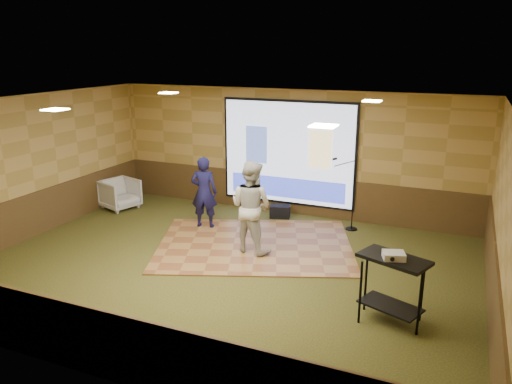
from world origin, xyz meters
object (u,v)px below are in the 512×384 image
at_px(player_left, 204,192).
at_px(projector, 394,256).
at_px(duffel_bag, 280,211).
at_px(av_table, 393,276).
at_px(dance_floor, 255,245).
at_px(projector_screen, 288,154).
at_px(banquet_chair, 120,194).
at_px(player_right, 251,207).
at_px(mic_stand, 350,208).

distance_m(player_left, projector, 5.15).
xyz_separation_m(player_left, duffel_bag, (1.32, 1.32, -0.68)).
xyz_separation_m(av_table, projector, (-0.00, -0.06, 0.35)).
relative_size(player_left, duffel_bag, 3.41).
bearing_deg(av_table, dance_floor, 146.99).
height_order(projector_screen, projector, projector_screen).
height_order(av_table, banquet_chair, av_table).
relative_size(dance_floor, duffel_bag, 8.32).
relative_size(dance_floor, player_right, 2.14).
relative_size(av_table, duffel_bag, 2.19).
bearing_deg(projector, av_table, 69.24).
relative_size(dance_floor, mic_stand, 2.43).
height_order(dance_floor, player_right, player_right).
distance_m(player_right, projector, 3.40).
bearing_deg(projector, duffel_bag, 110.82).
height_order(player_right, duffel_bag, player_right).
xyz_separation_m(banquet_chair, duffel_bag, (3.95, 0.92, -0.23)).
height_order(projector, duffel_bag, projector).
distance_m(projector_screen, player_left, 2.27).
height_order(player_left, projector, player_left).
bearing_deg(av_table, player_left, 150.85).
distance_m(av_table, duffel_bag, 4.98).
relative_size(av_table, banquet_chair, 1.25).
distance_m(player_left, av_table, 5.12).
xyz_separation_m(player_left, projector, (4.47, -2.55, 0.25)).
xyz_separation_m(projector, mic_stand, (-1.44, 3.72, -0.59)).
distance_m(banquet_chair, duffel_bag, 4.07).
bearing_deg(player_left, av_table, 136.37).
relative_size(player_right, banquet_chair, 2.21).
relative_size(projector_screen, mic_stand, 2.05).
bearing_deg(projector, player_right, 131.97).
distance_m(player_right, banquet_chair, 4.38).
distance_m(dance_floor, player_right, 0.99).
height_order(player_left, av_table, player_left).
xyz_separation_m(player_left, player_right, (1.52, -0.87, 0.11)).
xyz_separation_m(projector_screen, dance_floor, (0.10, -2.24, -1.46)).
xyz_separation_m(projector_screen, mic_stand, (1.67, -0.53, -0.98)).
relative_size(player_right, av_table, 1.77).
bearing_deg(player_left, banquet_chair, -22.93).
xyz_separation_m(projector_screen, av_table, (3.11, -4.19, -0.74)).
bearing_deg(duffel_bag, projector_screen, 84.29).
bearing_deg(projector_screen, projector, -53.81).
bearing_deg(duffel_bag, banquet_chair, -166.84).
bearing_deg(player_right, banquet_chair, -5.25).
height_order(projector_screen, player_right, projector_screen).
bearing_deg(mic_stand, player_left, -168.48).
height_order(projector, banquet_chair, projector).
bearing_deg(banquet_chair, player_left, -80.66).
relative_size(player_left, player_right, 0.88).
xyz_separation_m(projector, banquet_chair, (-7.10, 2.94, -0.71)).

